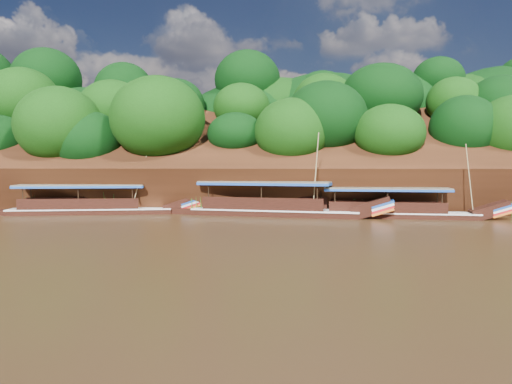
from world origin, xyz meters
TOP-DOWN VIEW (x-y plane):
  - ground at (0.00, 0.00)m, footprint 160.00×160.00m
  - riverbank at (-0.01, 22.73)m, footprint 120.00×30.06m
  - boat_0 at (11.52, 7.64)m, footprint 14.24×3.05m
  - boat_1 at (2.28, 8.24)m, footprint 15.96×4.78m
  - boat_2 at (-12.88, 8.57)m, footprint 15.52×5.16m
  - reeds at (-2.31, 9.35)m, footprint 49.20×1.89m

SIDE VIEW (x-z plane):
  - ground at x=0.00m, z-range 0.00..0.00m
  - boat_0 at x=11.52m, z-range -2.47..3.51m
  - boat_2 at x=-12.88m, z-range -2.18..3.28m
  - boat_1 at x=2.28m, z-range -2.86..4.09m
  - reeds at x=-2.31m, z-range -0.19..2.02m
  - riverbank at x=-0.01m, z-range -7.81..11.59m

